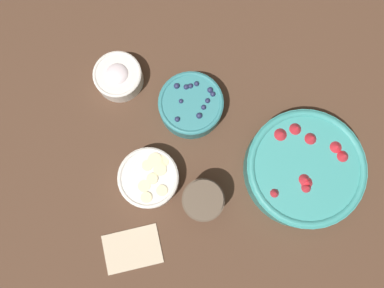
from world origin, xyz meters
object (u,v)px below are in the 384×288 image
(bowl_blueberries, at_px, (191,105))
(jar_chocolate, at_px, (203,200))
(bowl_bananas, at_px, (149,178))
(bowl_strawberries, at_px, (304,168))
(bowl_cream, at_px, (118,76))

(bowl_blueberries, distance_m, jar_chocolate, 0.23)
(bowl_blueberries, relative_size, jar_chocolate, 1.65)
(bowl_bananas, relative_size, jar_chocolate, 1.49)
(bowl_strawberries, bearing_deg, jar_chocolate, -153.86)
(bowl_blueberries, bearing_deg, bowl_cream, 166.25)
(bowl_blueberries, relative_size, bowl_bananas, 1.10)
(bowl_cream, bearing_deg, bowl_blueberries, -13.75)
(bowl_blueberries, height_order, bowl_cream, bowl_blueberries)
(bowl_bananas, distance_m, bowl_cream, 0.26)
(bowl_strawberries, bearing_deg, bowl_blueberries, 158.42)
(jar_chocolate, bearing_deg, bowl_cream, 133.09)
(bowl_blueberries, height_order, bowl_bananas, bowl_blueberries)
(bowl_blueberries, height_order, jar_chocolate, jar_chocolate)
(bowl_blueberries, bearing_deg, bowl_bananas, -110.34)
(bowl_cream, relative_size, jar_chocolate, 1.25)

